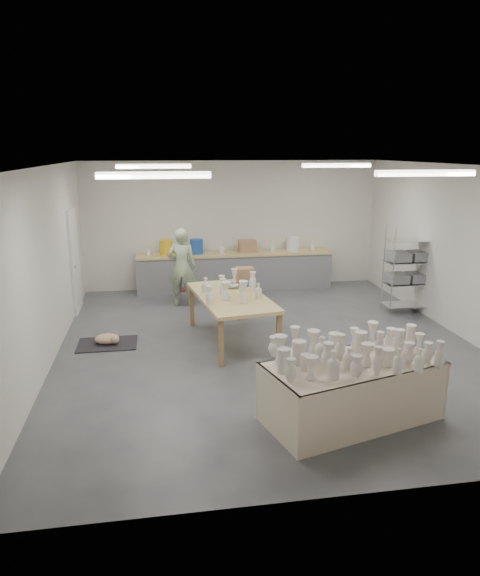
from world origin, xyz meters
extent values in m
plane|color=#424449|center=(0.00, 0.00, 0.00)|extent=(8.00, 8.00, 0.00)
cube|color=white|center=(0.00, 0.00, 2.99)|extent=(7.00, 8.00, 0.02)
cube|color=silver|center=(0.00, 4.00, 1.50)|extent=(7.00, 0.02, 3.00)
cube|color=silver|center=(0.00, -4.00, 1.50)|extent=(7.00, 0.02, 3.00)
cube|color=silver|center=(-3.50, 0.00, 1.50)|extent=(0.02, 8.00, 3.00)
cube|color=silver|center=(3.50, 0.00, 1.50)|extent=(0.02, 8.00, 3.00)
cube|color=white|center=(-3.47, 2.60, 1.05)|extent=(0.05, 0.90, 2.10)
cube|color=white|center=(-1.80, -1.50, 2.94)|extent=(1.40, 0.12, 0.08)
cube|color=white|center=(1.80, -1.50, 2.94)|extent=(1.40, 0.12, 0.08)
cube|color=white|center=(-1.80, 2.00, 2.94)|extent=(1.40, 0.12, 0.08)
cube|color=white|center=(1.80, 2.00, 2.94)|extent=(1.40, 0.12, 0.08)
cube|color=tan|center=(0.00, 3.68, 0.87)|extent=(4.60, 0.60, 0.06)
cube|color=slate|center=(0.00, 3.68, 0.42)|extent=(4.60, 0.55, 0.84)
cylinder|color=gold|center=(-1.60, 3.68, 1.07)|extent=(0.30, 0.30, 0.34)
cylinder|color=#1E49A3|center=(-0.90, 3.68, 1.07)|extent=(0.30, 0.30, 0.34)
cylinder|color=white|center=(1.40, 3.68, 1.07)|extent=(0.30, 0.30, 0.34)
cube|color=#986E49|center=(0.30, 3.68, 1.04)|extent=(0.40, 0.30, 0.28)
cylinder|color=white|center=(-2.00, 3.68, 0.97)|extent=(0.10, 0.10, 0.14)
cylinder|color=white|center=(-0.30, 3.68, 0.97)|extent=(0.10, 0.10, 0.14)
cylinder|color=white|center=(0.90, 3.68, 0.97)|extent=(0.10, 0.10, 0.14)
cylinder|color=white|center=(1.90, 3.68, 0.97)|extent=(0.10, 0.10, 0.14)
cylinder|color=silver|center=(2.78, 1.18, 0.90)|extent=(0.02, 0.02, 1.80)
cylinder|color=silver|center=(3.62, 1.18, 0.90)|extent=(0.02, 0.02, 1.80)
cylinder|color=silver|center=(2.78, 1.62, 0.90)|extent=(0.02, 0.02, 1.80)
cylinder|color=silver|center=(3.62, 1.62, 0.90)|extent=(0.02, 0.02, 1.80)
cube|color=silver|center=(3.20, 1.40, 0.15)|extent=(0.88, 0.48, 0.02)
cube|color=silver|center=(3.20, 1.40, 0.60)|extent=(0.88, 0.48, 0.02)
cube|color=silver|center=(3.20, 1.40, 1.05)|extent=(0.88, 0.48, 0.02)
cube|color=silver|center=(3.20, 1.40, 1.50)|extent=(0.88, 0.48, 0.02)
cube|color=slate|center=(2.98, 1.40, 0.72)|extent=(0.38, 0.42, 0.18)
cube|color=slate|center=(3.42, 1.40, 0.72)|extent=(0.38, 0.42, 0.18)
cube|color=slate|center=(2.98, 1.40, 1.17)|extent=(0.38, 0.42, 0.18)
cube|color=slate|center=(3.42, 1.40, 1.17)|extent=(0.38, 0.42, 0.18)
cube|color=olive|center=(0.49, -2.60, 0.32)|extent=(2.06, 1.34, 0.65)
cube|color=beige|center=(0.49, -2.60, 0.73)|extent=(2.33, 1.55, 0.03)
cube|color=beige|center=(0.49, -3.08, 0.37)|extent=(2.07, 0.60, 0.75)
cube|color=beige|center=(0.49, -2.11, 0.37)|extent=(2.07, 0.60, 0.75)
cube|color=tan|center=(-0.58, 0.33, 0.79)|extent=(1.40, 2.32, 0.06)
cube|color=olive|center=(-1.05, -0.69, 0.38)|extent=(0.08, 0.08, 0.76)
cube|color=olive|center=(-0.10, -0.69, 0.38)|extent=(0.08, 0.08, 0.76)
cube|color=olive|center=(-1.05, 1.35, 0.38)|extent=(0.08, 0.08, 0.76)
cube|color=olive|center=(-0.10, 1.35, 0.38)|extent=(0.08, 0.08, 0.76)
ellipsoid|color=silver|center=(-0.48, 0.83, 0.87)|extent=(0.26, 0.26, 0.12)
cylinder|color=#1E49A3|center=(-0.25, 0.96, 0.83)|extent=(0.26, 0.26, 0.03)
cylinder|color=white|center=(-0.63, 1.05, 0.88)|extent=(0.11, 0.11, 0.12)
cube|color=#986E49|center=(-0.19, 1.20, 0.96)|extent=(0.32, 0.26, 0.28)
cube|color=black|center=(-2.72, 0.48, 0.01)|extent=(1.00, 0.70, 0.02)
ellipsoid|color=white|center=(-2.72, 0.48, 0.11)|extent=(0.47, 0.38, 0.17)
sphere|color=white|center=(-2.58, 0.38, 0.12)|extent=(0.15, 0.15, 0.15)
imported|color=#98AC85|center=(-1.30, 2.57, 0.84)|extent=(0.67, 0.50, 1.67)
cylinder|color=#A71725|center=(-1.30, 2.84, 0.28)|extent=(0.40, 0.40, 0.04)
cylinder|color=silver|center=(-1.18, 2.80, 0.13)|extent=(0.02, 0.02, 0.27)
cylinder|color=silver|center=(-1.32, 2.97, 0.13)|extent=(0.02, 0.02, 0.27)
cylinder|color=silver|center=(-1.40, 2.76, 0.13)|extent=(0.02, 0.02, 0.27)
camera|label=1|loc=(-1.80, -8.05, 3.25)|focal=32.00mm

